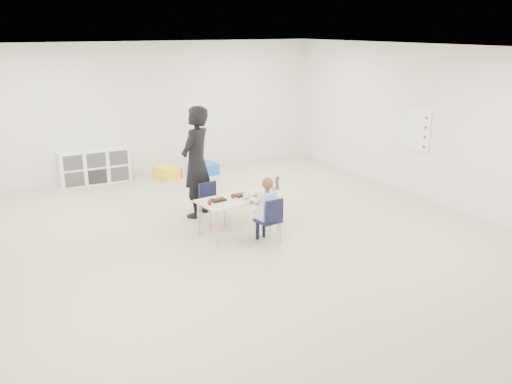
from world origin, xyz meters
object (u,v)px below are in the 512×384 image
child (268,207)px  adult (196,162)px  chair_near (268,220)px  cubby_shelf (95,166)px  table (239,215)px

child → adult: adult is taller
chair_near → adult: size_ratio=0.37×
cubby_shelf → chair_near: bearing=-71.0°
table → chair_near: chair_near is taller
table → child: 0.61m
table → cubby_shelf: size_ratio=0.95×
table → child: bearing=-74.4°
table → cubby_shelf: (-1.31, 3.94, 0.06)m
table → adult: size_ratio=0.72×
table → chair_near: 0.56m
cubby_shelf → adult: size_ratio=0.75×
chair_near → cubby_shelf: 4.70m
child → cubby_shelf: bearing=101.5°
table → adult: adult is taller
chair_near → cubby_shelf: (-1.53, 4.45, 0.00)m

